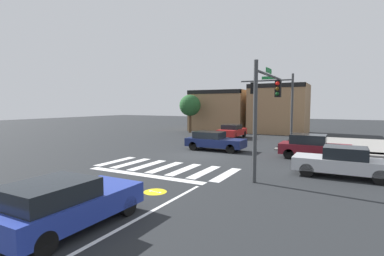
{
  "coord_description": "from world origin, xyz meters",
  "views": [
    {
      "loc": [
        8.77,
        -17.73,
        3.44
      ],
      "look_at": [
        -0.19,
        -0.99,
        1.93
      ],
      "focal_mm": 27.1,
      "sensor_mm": 36.0,
      "label": 1
    }
  ],
  "objects_px": {
    "car_silver": "(343,162)",
    "traffic_signal_southeast": "(267,99)",
    "car_red": "(232,131)",
    "car_blue": "(65,203)",
    "car_maroon": "(313,147)",
    "roadside_tree": "(190,106)",
    "car_navy": "(214,141)",
    "traffic_signal_northeast": "(274,98)"
  },
  "relations": [
    {
      "from": "car_red",
      "to": "roadside_tree",
      "type": "distance_m",
      "value": 8.03
    },
    {
      "from": "car_navy",
      "to": "car_maroon",
      "type": "height_order",
      "value": "car_maroon"
    },
    {
      "from": "traffic_signal_southeast",
      "to": "car_blue",
      "type": "xyz_separation_m",
      "value": [
        -3.26,
        -9.29,
        -3.0
      ]
    },
    {
      "from": "traffic_signal_southeast",
      "to": "car_navy",
      "type": "relative_size",
      "value": 1.22
    },
    {
      "from": "car_red",
      "to": "car_navy",
      "type": "bearing_deg",
      "value": 11.03
    },
    {
      "from": "car_red",
      "to": "car_silver",
      "type": "relative_size",
      "value": 0.96
    },
    {
      "from": "car_blue",
      "to": "car_maroon",
      "type": "bearing_deg",
      "value": -18.74
    },
    {
      "from": "traffic_signal_northeast",
      "to": "roadside_tree",
      "type": "height_order",
      "value": "traffic_signal_northeast"
    },
    {
      "from": "car_silver",
      "to": "traffic_signal_southeast",
      "type": "bearing_deg",
      "value": 14.47
    },
    {
      "from": "car_navy",
      "to": "roadside_tree",
      "type": "distance_m",
      "value": 14.62
    },
    {
      "from": "traffic_signal_northeast",
      "to": "car_navy",
      "type": "xyz_separation_m",
      "value": [
        -3.63,
        -3.66,
        -3.29
      ]
    },
    {
      "from": "car_blue",
      "to": "car_silver",
      "type": "bearing_deg",
      "value": -33.38
    },
    {
      "from": "car_navy",
      "to": "car_silver",
      "type": "height_order",
      "value": "car_silver"
    },
    {
      "from": "car_red",
      "to": "car_silver",
      "type": "bearing_deg",
      "value": 38.7
    },
    {
      "from": "car_navy",
      "to": "car_silver",
      "type": "relative_size",
      "value": 1.01
    },
    {
      "from": "traffic_signal_northeast",
      "to": "car_silver",
      "type": "bearing_deg",
      "value": 121.67
    },
    {
      "from": "traffic_signal_southeast",
      "to": "car_red",
      "type": "relative_size",
      "value": 1.27
    },
    {
      "from": "car_navy",
      "to": "roadside_tree",
      "type": "bearing_deg",
      "value": 125.86
    },
    {
      "from": "traffic_signal_southeast",
      "to": "traffic_signal_northeast",
      "type": "relative_size",
      "value": 0.92
    },
    {
      "from": "car_blue",
      "to": "traffic_signal_southeast",
      "type": "bearing_deg",
      "value": -19.32
    },
    {
      "from": "traffic_signal_southeast",
      "to": "roadside_tree",
      "type": "height_order",
      "value": "traffic_signal_southeast"
    },
    {
      "from": "roadside_tree",
      "to": "traffic_signal_northeast",
      "type": "bearing_deg",
      "value": -33.55
    },
    {
      "from": "car_red",
      "to": "roadside_tree",
      "type": "xyz_separation_m",
      "value": [
        -6.8,
        3.35,
        2.63
      ]
    },
    {
      "from": "traffic_signal_southeast",
      "to": "traffic_signal_northeast",
      "type": "distance_m",
      "value": 9.36
    },
    {
      "from": "car_red",
      "to": "car_silver",
      "type": "distance_m",
      "value": 16.6
    },
    {
      "from": "traffic_signal_southeast",
      "to": "car_red",
      "type": "xyz_separation_m",
      "value": [
        -6.93,
        13.85,
        -3.0
      ]
    },
    {
      "from": "car_navy",
      "to": "car_silver",
      "type": "bearing_deg",
      "value": -28.0
    },
    {
      "from": "car_blue",
      "to": "car_navy",
      "type": "bearing_deg",
      "value": 7.88
    },
    {
      "from": "traffic_signal_southeast",
      "to": "traffic_signal_northeast",
      "type": "height_order",
      "value": "traffic_signal_northeast"
    },
    {
      "from": "car_navy",
      "to": "car_maroon",
      "type": "bearing_deg",
      "value": -2.05
    },
    {
      "from": "car_navy",
      "to": "car_maroon",
      "type": "xyz_separation_m",
      "value": [
        7.0,
        -0.25,
        0.06
      ]
    },
    {
      "from": "car_navy",
      "to": "car_maroon",
      "type": "distance_m",
      "value": 7.01
    },
    {
      "from": "car_red",
      "to": "car_silver",
      "type": "xyz_separation_m",
      "value": [
        10.38,
        -12.96,
        -0.01
      ]
    },
    {
      "from": "car_maroon",
      "to": "roadside_tree",
      "type": "distance_m",
      "value": 19.65
    },
    {
      "from": "roadside_tree",
      "to": "car_navy",
      "type": "bearing_deg",
      "value": -54.14
    },
    {
      "from": "traffic_signal_northeast",
      "to": "car_red",
      "type": "height_order",
      "value": "traffic_signal_northeast"
    },
    {
      "from": "car_navy",
      "to": "car_red",
      "type": "xyz_separation_m",
      "value": [
        -1.62,
        8.3,
        0.01
      ]
    },
    {
      "from": "car_maroon",
      "to": "car_blue",
      "type": "bearing_deg",
      "value": -108.74
    },
    {
      "from": "car_red",
      "to": "roadside_tree",
      "type": "relative_size",
      "value": 0.9
    },
    {
      "from": "traffic_signal_northeast",
      "to": "car_navy",
      "type": "height_order",
      "value": "traffic_signal_northeast"
    },
    {
      "from": "car_red",
      "to": "car_blue",
      "type": "xyz_separation_m",
      "value": [
        3.67,
        -23.14,
        0.0
      ]
    },
    {
      "from": "traffic_signal_northeast",
      "to": "car_red",
      "type": "relative_size",
      "value": 1.39
    }
  ]
}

